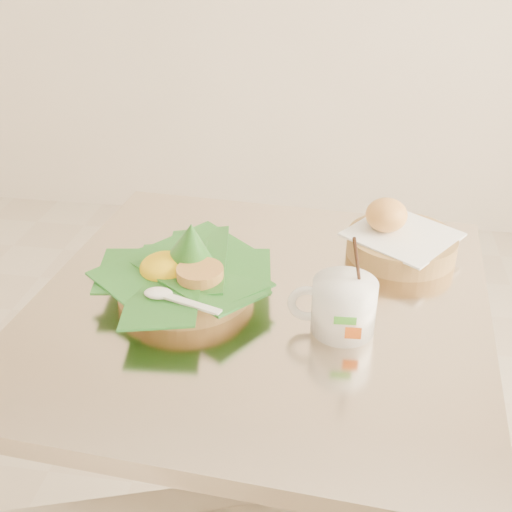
# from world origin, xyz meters

# --- Properties ---
(cafe_table) EXTENTS (0.75, 0.75, 0.75)m
(cafe_table) POSITION_xyz_m (0.14, -0.01, 0.53)
(cafe_table) COLOR gray
(cafe_table) RESTS_ON floor
(rice_basket) EXTENTS (0.27, 0.27, 0.14)m
(rice_basket) POSITION_xyz_m (0.02, -0.01, 0.79)
(rice_basket) COLOR tan
(rice_basket) RESTS_ON cafe_table
(bread_basket) EXTENTS (0.22, 0.22, 0.10)m
(bread_basket) POSITION_xyz_m (0.35, 0.17, 0.78)
(bread_basket) COLOR tan
(bread_basket) RESTS_ON cafe_table
(coffee_mug) EXTENTS (0.13, 0.09, 0.16)m
(coffee_mug) POSITION_xyz_m (0.26, -0.07, 0.79)
(coffee_mug) COLOR white
(coffee_mug) RESTS_ON cafe_table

